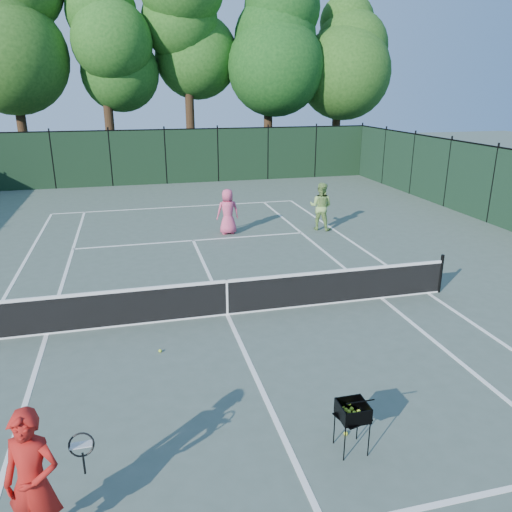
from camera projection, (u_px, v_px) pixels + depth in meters
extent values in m
plane|color=#48584D|center=(227.00, 315.00, 12.10)|extent=(90.00, 90.00, 0.00)
cube|color=white|center=(428.00, 293.00, 13.38)|extent=(0.10, 23.77, 0.01)
cube|color=white|center=(47.00, 334.00, 11.15)|extent=(0.10, 23.77, 0.01)
cube|color=white|center=(382.00, 298.00, 13.06)|extent=(0.10, 23.77, 0.01)
cube|color=white|center=(178.00, 207.00, 23.02)|extent=(10.97, 0.10, 0.01)
cube|color=white|center=(193.00, 240.00, 17.98)|extent=(8.23, 0.10, 0.01)
cube|color=white|center=(227.00, 315.00, 12.10)|extent=(0.10, 12.80, 0.01)
cube|color=black|center=(227.00, 298.00, 11.96)|extent=(11.60, 0.03, 0.85)
cube|color=white|center=(227.00, 281.00, 11.82)|extent=(11.60, 0.05, 0.07)
cube|color=white|center=(227.00, 314.00, 12.10)|extent=(11.60, 0.05, 0.04)
cube|color=white|center=(227.00, 298.00, 11.96)|extent=(0.05, 0.04, 0.91)
cylinder|color=black|center=(441.00, 274.00, 13.28)|extent=(0.09, 0.09, 1.06)
cube|color=black|center=(166.00, 157.00, 28.15)|extent=(24.00, 0.05, 3.00)
cylinder|color=black|center=(24.00, 138.00, 29.68)|extent=(0.56, 0.56, 4.80)
ellipsoid|color=#1D4513|center=(7.00, 22.00, 27.66)|extent=(6.80, 6.80, 10.54)
cylinder|color=black|center=(111.00, 140.00, 30.74)|extent=(0.56, 0.56, 4.30)
ellipsoid|color=#194A15|center=(102.00, 42.00, 28.94)|extent=(6.00, 6.00, 9.30)
cylinder|color=black|center=(191.00, 132.00, 32.24)|extent=(0.56, 0.56, 5.00)
ellipsoid|color=#1C4D16|center=(186.00, 21.00, 30.15)|extent=(7.00, 7.00, 10.85)
cylinder|color=black|center=(268.00, 135.00, 32.83)|extent=(0.56, 0.56, 4.60)
ellipsoid|color=#113E13|center=(269.00, 38.00, 30.95)|extent=(6.20, 6.20, 9.61)
cylinder|color=black|center=(336.00, 134.00, 34.48)|extent=(0.56, 0.56, 4.40)
ellipsoid|color=#1C4714|center=(340.00, 47.00, 32.71)|extent=(5.80, 5.80, 8.99)
imported|color=#A81713|center=(33.00, 483.00, 5.71)|extent=(0.80, 0.66, 1.88)
cylinder|color=black|center=(84.00, 463.00, 5.99)|extent=(0.03, 0.03, 0.30)
torus|color=black|center=(81.00, 445.00, 5.90)|extent=(0.30, 0.10, 0.30)
imported|color=#D74C73|center=(228.00, 212.00, 18.57)|extent=(0.84, 0.56, 1.70)
imported|color=#82AE57|center=(321.00, 206.00, 19.11)|extent=(1.12, 1.08, 1.83)
cylinder|color=black|center=(345.00, 444.00, 7.29)|extent=(0.02, 0.02, 0.58)
cylinder|color=black|center=(369.00, 440.00, 7.38)|extent=(0.02, 0.02, 0.58)
cylinder|color=black|center=(334.00, 428.00, 7.64)|extent=(0.02, 0.02, 0.58)
cylinder|color=black|center=(358.00, 424.00, 7.73)|extent=(0.02, 0.02, 0.58)
cube|color=black|center=(353.00, 411.00, 7.38)|extent=(0.52, 0.52, 0.24)
sphere|color=#ACD32B|center=(353.00, 415.00, 7.40)|extent=(0.06, 0.06, 0.06)
sphere|color=#ACD32B|center=(353.00, 415.00, 7.40)|extent=(0.06, 0.06, 0.06)
sphere|color=#ACD32B|center=(353.00, 415.00, 7.40)|extent=(0.06, 0.06, 0.06)
sphere|color=#ACD32B|center=(353.00, 415.00, 7.40)|extent=(0.06, 0.06, 0.06)
sphere|color=#ACD32B|center=(353.00, 415.00, 7.40)|extent=(0.06, 0.06, 0.06)
sphere|color=#ACD32B|center=(353.00, 415.00, 7.40)|extent=(0.06, 0.06, 0.06)
sphere|color=#ACD32B|center=(353.00, 415.00, 7.40)|extent=(0.06, 0.06, 0.06)
sphere|color=#ACD32B|center=(353.00, 415.00, 7.40)|extent=(0.06, 0.06, 0.06)
sphere|color=#ACD32B|center=(353.00, 415.00, 7.40)|extent=(0.06, 0.06, 0.06)
sphere|color=#ACD32B|center=(353.00, 415.00, 7.40)|extent=(0.06, 0.06, 0.06)
sphere|color=#ACD32B|center=(353.00, 415.00, 7.40)|extent=(0.06, 0.06, 0.06)
sphere|color=#ACD32B|center=(353.00, 415.00, 7.40)|extent=(0.06, 0.06, 0.06)
sphere|color=#ACD32B|center=(353.00, 415.00, 7.40)|extent=(0.06, 0.06, 0.06)
sphere|color=#ACD32B|center=(353.00, 415.00, 7.40)|extent=(0.06, 0.06, 0.06)
sphere|color=#ACD32B|center=(353.00, 415.00, 7.40)|extent=(0.06, 0.06, 0.06)
sphere|color=#ACD32B|center=(353.00, 415.00, 7.40)|extent=(0.06, 0.06, 0.06)
sphere|color=#ACD32B|center=(353.00, 415.00, 7.40)|extent=(0.06, 0.06, 0.06)
sphere|color=#ACD32B|center=(353.00, 415.00, 7.40)|extent=(0.06, 0.06, 0.06)
sphere|color=#C6D52B|center=(346.00, 433.00, 7.90)|extent=(0.07, 0.07, 0.07)
sphere|color=#B5D72C|center=(160.00, 351.00, 10.38)|extent=(0.07, 0.07, 0.07)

